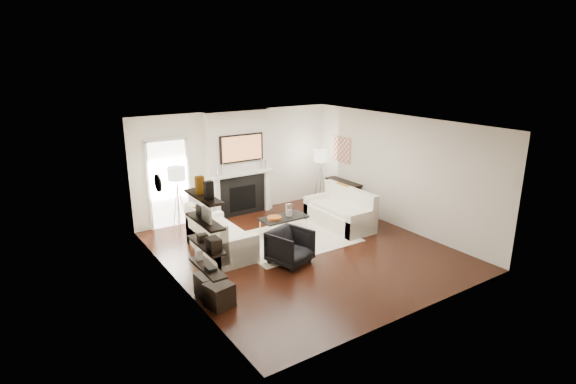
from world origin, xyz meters
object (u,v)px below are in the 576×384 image
armchair (290,245)px  lamp_right_shade (321,156)px  coffee_table (283,218)px  lamp_left_shade (176,173)px  loveseat_right_base (339,218)px  loveseat_left_base (221,243)px  ottoman_near (209,285)px

armchair → lamp_right_shade: (2.64, 2.46, 1.07)m
coffee_table → lamp_left_shade: (-2.00, 1.36, 1.05)m
loveseat_right_base → lamp_left_shade: lamp_left_shade is taller
loveseat_left_base → loveseat_right_base: same height
loveseat_left_base → lamp_left_shade: size_ratio=4.50×
loveseat_left_base → ottoman_near: loveseat_left_base is taller
loveseat_left_base → ottoman_near: 1.82m
loveseat_right_base → coffee_table: size_ratio=1.64×
coffee_table → lamp_left_shade: 2.64m
loveseat_right_base → lamp_left_shade: (-3.41, 1.67, 1.24)m
loveseat_left_base → loveseat_right_base: (3.06, -0.18, 0.00)m
loveseat_right_base → loveseat_left_base: bearing=176.7°
armchair → ottoman_near: 1.92m
loveseat_right_base → armchair: armchair is taller
armchair → lamp_left_shade: lamp_left_shade is taller
coffee_table → lamp_right_shade: bearing=29.7°
lamp_right_shade → ottoman_near: bearing=-148.6°
loveseat_right_base → ottoman_near: loveseat_right_base is taller
loveseat_left_base → armchair: bearing=-53.5°
loveseat_left_base → armchair: 1.55m
loveseat_left_base → coffee_table: 1.67m
loveseat_left_base → ottoman_near: size_ratio=4.50×
coffee_table → lamp_left_shade: bearing=145.7°
armchair → lamp_right_shade: lamp_right_shade is taller
loveseat_right_base → ottoman_near: bearing=-161.3°
coffee_table → ottoman_near: coffee_table is taller
lamp_left_shade → lamp_right_shade: 3.91m
ottoman_near → loveseat_left_base: bearing=58.0°
loveseat_left_base → ottoman_near: (-0.96, -1.54, -0.01)m
loveseat_left_base → coffee_table: (1.65, 0.13, 0.19)m
loveseat_right_base → lamp_left_shade: bearing=153.8°
loveseat_left_base → armchair: size_ratio=2.37×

